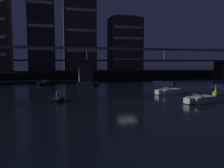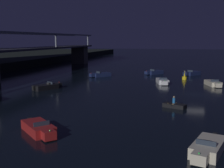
% 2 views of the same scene
% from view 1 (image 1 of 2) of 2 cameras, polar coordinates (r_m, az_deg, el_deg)
% --- Properties ---
extents(ground_plane, '(400.00, 400.00, 0.00)m').
position_cam_1_polar(ground_plane, '(30.88, 3.78, -4.44)').
color(ground_plane, black).
extents(far_riverbank, '(240.00, 80.00, 2.20)m').
position_cam_1_polar(far_riverbank, '(113.45, -10.16, 3.21)').
color(far_riverbank, black).
rests_on(far_riverbank, ground).
extents(river_bridge, '(98.40, 6.40, 9.38)m').
position_cam_1_polar(river_bridge, '(65.68, -6.52, 4.74)').
color(river_bridge, '#4C4944').
rests_on(river_bridge, ground).
extents(tower_west_tall, '(8.92, 10.26, 38.62)m').
position_cam_1_polar(tower_west_tall, '(87.84, -17.16, 15.72)').
color(tower_west_tall, '#282833').
rests_on(tower_west_tall, far_riverbank).
extents(tower_central, '(11.53, 9.45, 36.99)m').
position_cam_1_polar(tower_central, '(90.94, -8.08, 15.02)').
color(tower_central, '#423D38').
rests_on(tower_central, far_riverbank).
extents(tower_east_tall, '(12.08, 8.28, 20.37)m').
position_cam_1_polar(tower_east_tall, '(89.78, 3.25, 9.84)').
color(tower_east_tall, '#423D38').
rests_on(tower_east_tall, far_riverbank).
extents(speedboat_near_left, '(4.91, 3.47, 1.16)m').
position_cam_1_polar(speedboat_near_left, '(52.61, -6.07, 0.08)').
color(speedboat_near_left, black).
rests_on(speedboat_near_left, ground).
extents(speedboat_near_center, '(5.17, 2.83, 1.16)m').
position_cam_1_polar(speedboat_near_center, '(32.38, 20.98, -3.58)').
color(speedboat_near_center, beige).
rests_on(speedboat_near_center, ground).
extents(speedboat_near_right, '(4.65, 4.06, 1.16)m').
position_cam_1_polar(speedboat_near_right, '(50.36, 26.08, -0.68)').
color(speedboat_near_right, '#19234C').
rests_on(speedboat_near_right, ground).
extents(speedboat_mid_right, '(4.62, 4.10, 1.16)m').
position_cam_1_polar(speedboat_mid_right, '(54.79, 12.83, 0.18)').
color(speedboat_mid_right, '#19234C').
rests_on(speedboat_mid_right, ground).
extents(speedboat_far_center, '(5.19, 2.72, 1.16)m').
position_cam_1_polar(speedboat_far_center, '(39.74, 13.89, -1.77)').
color(speedboat_far_center, silver).
rests_on(speedboat_far_center, ground).
extents(speedboat_far_right, '(3.31, 4.98, 1.16)m').
position_cam_1_polar(speedboat_far_right, '(55.90, -16.42, 0.20)').
color(speedboat_far_right, black).
rests_on(speedboat_far_right, ground).
extents(channel_buoy, '(0.90, 0.90, 1.76)m').
position_cam_1_polar(channel_buoy, '(40.18, 24.28, -1.93)').
color(channel_buoy, yellow).
rests_on(channel_buoy, ground).
extents(dinghy_with_paddler, '(2.68, 2.82, 1.36)m').
position_cam_1_polar(dinghy_with_paddler, '(31.80, -13.42, -3.78)').
color(dinghy_with_paddler, black).
rests_on(dinghy_with_paddler, ground).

